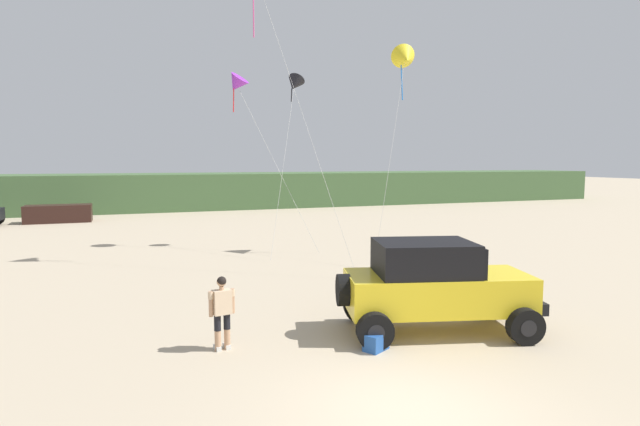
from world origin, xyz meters
The scene contains 9 objects.
ground_plane centered at (0.00, 0.00, 0.00)m, with size 220.00×220.00×0.00m, color tan.
dune_ridge centered at (-1.67, 40.09, 1.54)m, with size 90.00×7.58×3.08m, color #426038.
jeep centered at (2.60, 3.33, 1.20)m, with size 5.02×3.41×2.26m.
person_watching centered at (-2.48, 3.95, 0.94)m, with size 0.62×0.36×1.67m.
cooler_box centered at (0.72, 2.73, 0.19)m, with size 0.56×0.36×0.38m, color #23519E.
distant_sedan centered at (-8.81, 32.07, 0.60)m, with size 4.20×1.70×1.20m, color black.
kite_white_parafoil centered at (7.34, 13.30, 8.69)m, with size 3.61×3.59×9.43m.
kite_red_delta centered at (3.33, 16.78, 7.83)m, with size 2.73×3.99×8.41m.
kite_green_box centered at (0.75, 17.85, 7.86)m, with size 3.72×4.14×8.45m.
Camera 1 is at (-4.36, -7.30, 4.20)m, focal length 29.11 mm.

